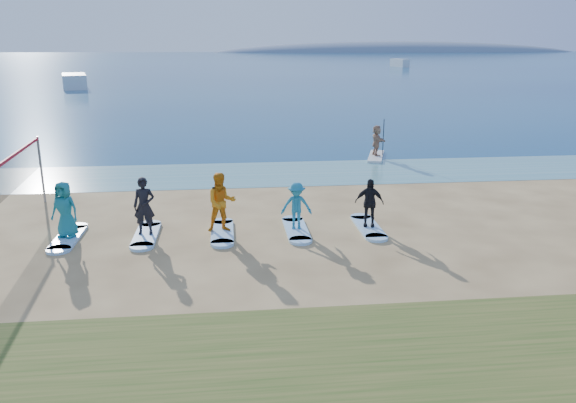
{
  "coord_description": "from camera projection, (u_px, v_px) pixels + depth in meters",
  "views": [
    {
      "loc": [
        -1.56,
        -14.53,
        5.87
      ],
      "look_at": [
        0.27,
        2.0,
        1.1
      ],
      "focal_mm": 35.0,
      "sensor_mm": 36.0,
      "label": 1
    }
  ],
  "objects": [
    {
      "name": "surfboard_4",
      "position": [
        368.0,
        227.0,
        18.23
      ],
      "size": [
        0.7,
        2.2,
        0.09
      ],
      "primitive_type": "cube",
      "color": "#A3D5FC",
      "rests_on": "ground"
    },
    {
      "name": "boat_offshore_a",
      "position": [
        75.0,
        88.0,
        72.57
      ],
      "size": [
        4.78,
        8.44,
        1.79
      ],
      "primitive_type": "cube",
      "rotation": [
        0.0,
        0.0,
        0.26
      ],
      "color": "silver",
      "rests_on": "ground"
    },
    {
      "name": "student_2",
      "position": [
        221.0,
        202.0,
        17.46
      ],
      "size": [
        1.01,
        0.84,
        1.88
      ],
      "primitive_type": "imported",
      "rotation": [
        0.0,
        0.0,
        0.15
      ],
      "color": "orange",
      "rests_on": "surfboard_2"
    },
    {
      "name": "surfboard_0",
      "position": [
        68.0,
        238.0,
        17.23
      ],
      "size": [
        0.7,
        2.2,
        0.09
      ],
      "primitive_type": "cube",
      "color": "#A3D5FC",
      "rests_on": "ground"
    },
    {
      "name": "boat_offshore_b",
      "position": [
        399.0,
        67.0,
        132.26
      ],
      "size": [
        3.11,
        6.34,
        1.82
      ],
      "primitive_type": "cube",
      "rotation": [
        0.0,
        0.0,
        0.22
      ],
      "color": "silver",
      "rests_on": "ground"
    },
    {
      "name": "ocean",
      "position": [
        229.0,
        61.0,
        168.53
      ],
      "size": [
        600.0,
        600.0,
        0.0
      ],
      "primitive_type": "plane",
      "color": "navy",
      "rests_on": "ground"
    },
    {
      "name": "paddleboard",
      "position": [
        376.0,
        156.0,
        29.32
      ],
      "size": [
        1.6,
        3.07,
        0.12
      ],
      "primitive_type": "cube",
      "rotation": [
        0.0,
        0.0,
        -0.32
      ],
      "color": "silver",
      "rests_on": "ground"
    },
    {
      "name": "surfboard_1",
      "position": [
        146.0,
        235.0,
        17.48
      ],
      "size": [
        0.7,
        2.2,
        0.09
      ],
      "primitive_type": "cube",
      "color": "#A3D5FC",
      "rests_on": "ground"
    },
    {
      "name": "surfboard_2",
      "position": [
        222.0,
        232.0,
        17.73
      ],
      "size": [
        0.7,
        2.2,
        0.09
      ],
      "primitive_type": "cube",
      "color": "#A3D5FC",
      "rests_on": "ground"
    },
    {
      "name": "island_ridge",
      "position": [
        398.0,
        52.0,
        312.35
      ],
      "size": [
        220.0,
        56.0,
        18.0
      ],
      "primitive_type": "ellipsoid",
      "color": "slate",
      "rests_on": "ground"
    },
    {
      "name": "student_1",
      "position": [
        144.0,
        206.0,
        17.22
      ],
      "size": [
        0.69,
        0.48,
        1.79
      ],
      "primitive_type": "imported",
      "rotation": [
        0.0,
        0.0,
        -0.08
      ],
      "color": "black",
      "rests_on": "surfboard_1"
    },
    {
      "name": "student_0",
      "position": [
        65.0,
        209.0,
        16.98
      ],
      "size": [
        0.97,
        0.77,
        1.73
      ],
      "primitive_type": "imported",
      "rotation": [
        0.0,
        0.0,
        -0.29
      ],
      "color": "#1B7884",
      "rests_on": "surfboard_0"
    },
    {
      "name": "student_3",
      "position": [
        296.0,
        206.0,
        17.76
      ],
      "size": [
        1.03,
        0.67,
        1.51
      ],
      "primitive_type": "imported",
      "rotation": [
        0.0,
        0.0,
        -0.12
      ],
      "color": "teal",
      "rests_on": "surfboard_3"
    },
    {
      "name": "volleyball_net",
      "position": [
        4.0,
        181.0,
        16.49
      ],
      "size": [
        0.81,
        9.06,
        2.5
      ],
      "rotation": [
        0.0,
        0.0,
        0.08
      ],
      "color": "gray",
      "rests_on": "ground"
    },
    {
      "name": "student_4",
      "position": [
        369.0,
        203.0,
        18.0
      ],
      "size": [
        0.98,
        0.59,
        1.56
      ],
      "primitive_type": "imported",
      "rotation": [
        0.0,
        0.0,
        -0.24
      ],
      "color": "black",
      "rests_on": "surfboard_4"
    },
    {
      "name": "surfboard_3",
      "position": [
        296.0,
        230.0,
        17.98
      ],
      "size": [
        0.7,
        2.2,
        0.09
      ],
      "primitive_type": "cube",
      "color": "#A3D5FC",
      "rests_on": "ground"
    },
    {
      "name": "shallow_water",
      "position": [
        262.0,
        174.0,
        25.69
      ],
      "size": [
        600.0,
        600.0,
        0.0
      ],
      "primitive_type": "plane",
      "color": "teal",
      "rests_on": "ground"
    },
    {
      "name": "ground",
      "position": [
        286.0,
        259.0,
        15.66
      ],
      "size": [
        600.0,
        600.0,
        0.0
      ],
      "primitive_type": "plane",
      "color": "tan",
      "rests_on": "ground"
    },
    {
      "name": "paddleboarder",
      "position": [
        377.0,
        140.0,
        29.08
      ],
      "size": [
        0.59,
        1.49,
        1.57
      ],
      "primitive_type": "imported",
      "rotation": [
        0.0,
        0.0,
        1.66
      ],
      "color": "tan",
      "rests_on": "paddleboard"
    }
  ]
}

